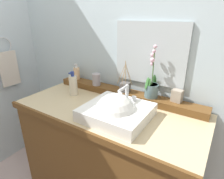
{
  "coord_description": "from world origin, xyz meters",
  "views": [
    {
      "loc": [
        0.68,
        -1.0,
        1.5
      ],
      "look_at": [
        0.05,
        -0.02,
        1.03
      ],
      "focal_mm": 30.1,
      "sensor_mm": 36.0,
      "label": 1
    }
  ],
  "objects_px": {
    "soap_bar": "(111,96)",
    "trinket_box": "(177,96)",
    "soap_dispenser": "(77,73)",
    "lotion_bottle": "(73,85)",
    "hand_towel": "(9,69)",
    "potted_plant": "(151,86)",
    "reed_diffuser": "(125,87)",
    "tumbler_cup": "(96,79)",
    "sink_basin": "(116,113)"
  },
  "relations": [
    {
      "from": "lotion_bottle",
      "to": "soap_dispenser",
      "type": "bearing_deg",
      "value": 125.77
    },
    {
      "from": "potted_plant",
      "to": "lotion_bottle",
      "type": "bearing_deg",
      "value": -162.19
    },
    {
      "from": "soap_bar",
      "to": "tumbler_cup",
      "type": "relative_size",
      "value": 0.68
    },
    {
      "from": "soap_dispenser",
      "to": "reed_diffuser",
      "type": "distance_m",
      "value": 0.54
    },
    {
      "from": "soap_dispenser",
      "to": "hand_towel",
      "type": "distance_m",
      "value": 0.7
    },
    {
      "from": "soap_bar",
      "to": "hand_towel",
      "type": "relative_size",
      "value": 0.2
    },
    {
      "from": "sink_basin",
      "to": "trinket_box",
      "type": "height_order",
      "value": "sink_basin"
    },
    {
      "from": "lotion_bottle",
      "to": "hand_towel",
      "type": "bearing_deg",
      "value": -174.72
    },
    {
      "from": "sink_basin",
      "to": "reed_diffuser",
      "type": "height_order",
      "value": "reed_diffuser"
    },
    {
      "from": "soap_bar",
      "to": "lotion_bottle",
      "type": "xyz_separation_m",
      "value": [
        -0.38,
        0.02,
        -0.0
      ]
    },
    {
      "from": "soap_dispenser",
      "to": "trinket_box",
      "type": "relative_size",
      "value": 1.69
    },
    {
      "from": "trinket_box",
      "to": "hand_towel",
      "type": "bearing_deg",
      "value": -163.28
    },
    {
      "from": "hand_towel",
      "to": "trinket_box",
      "type": "bearing_deg",
      "value": 10.41
    },
    {
      "from": "reed_diffuser",
      "to": "hand_towel",
      "type": "relative_size",
      "value": 0.73
    },
    {
      "from": "trinket_box",
      "to": "lotion_bottle",
      "type": "relative_size",
      "value": 0.43
    },
    {
      "from": "potted_plant",
      "to": "tumbler_cup",
      "type": "relative_size",
      "value": 3.79
    },
    {
      "from": "sink_basin",
      "to": "potted_plant",
      "type": "distance_m",
      "value": 0.36
    },
    {
      "from": "tumbler_cup",
      "to": "hand_towel",
      "type": "height_order",
      "value": "hand_towel"
    },
    {
      "from": "soap_dispenser",
      "to": "lotion_bottle",
      "type": "relative_size",
      "value": 0.73
    },
    {
      "from": "lotion_bottle",
      "to": "hand_towel",
      "type": "distance_m",
      "value": 0.8
    },
    {
      "from": "hand_towel",
      "to": "potted_plant",
      "type": "bearing_deg",
      "value": 10.82
    },
    {
      "from": "soap_dispenser",
      "to": "reed_diffuser",
      "type": "bearing_deg",
      "value": -3.29
    },
    {
      "from": "soap_dispenser",
      "to": "sink_basin",
      "type": "bearing_deg",
      "value": -28.05
    },
    {
      "from": "reed_diffuser",
      "to": "trinket_box",
      "type": "relative_size",
      "value": 2.85
    },
    {
      "from": "reed_diffuser",
      "to": "hand_towel",
      "type": "distance_m",
      "value": 1.21
    },
    {
      "from": "soap_dispenser",
      "to": "trinket_box",
      "type": "distance_m",
      "value": 0.94
    },
    {
      "from": "soap_bar",
      "to": "reed_diffuser",
      "type": "bearing_deg",
      "value": 88.16
    },
    {
      "from": "tumbler_cup",
      "to": "trinket_box",
      "type": "relative_size",
      "value": 1.16
    },
    {
      "from": "soap_dispenser",
      "to": "potted_plant",
      "type": "bearing_deg",
      "value": -1.24
    },
    {
      "from": "hand_towel",
      "to": "lotion_bottle",
      "type": "bearing_deg",
      "value": 5.28
    },
    {
      "from": "sink_basin",
      "to": "soap_bar",
      "type": "distance_m",
      "value": 0.17
    },
    {
      "from": "potted_plant",
      "to": "soap_dispenser",
      "type": "relative_size",
      "value": 2.61
    },
    {
      "from": "potted_plant",
      "to": "soap_dispenser",
      "type": "bearing_deg",
      "value": 178.76
    },
    {
      "from": "potted_plant",
      "to": "trinket_box",
      "type": "bearing_deg",
      "value": 7.32
    },
    {
      "from": "potted_plant",
      "to": "lotion_bottle",
      "type": "xyz_separation_m",
      "value": [
        -0.6,
        -0.19,
        -0.05
      ]
    },
    {
      "from": "soap_bar",
      "to": "hand_towel",
      "type": "bearing_deg",
      "value": -177.36
    },
    {
      "from": "soap_bar",
      "to": "tumbler_cup",
      "type": "height_order",
      "value": "tumbler_cup"
    },
    {
      "from": "soap_bar",
      "to": "soap_dispenser",
      "type": "xyz_separation_m",
      "value": [
        -0.54,
        0.23,
        0.02
      ]
    },
    {
      "from": "reed_diffuser",
      "to": "lotion_bottle",
      "type": "xyz_separation_m",
      "value": [
        -0.39,
        -0.18,
        -0.01
      ]
    },
    {
      "from": "trinket_box",
      "to": "sink_basin",
      "type": "bearing_deg",
      "value": -123.11
    },
    {
      "from": "potted_plant",
      "to": "reed_diffuser",
      "type": "xyz_separation_m",
      "value": [
        -0.21,
        -0.01,
        -0.04
      ]
    },
    {
      "from": "soap_bar",
      "to": "trinket_box",
      "type": "distance_m",
      "value": 0.47
    },
    {
      "from": "soap_dispenser",
      "to": "trinket_box",
      "type": "xyz_separation_m",
      "value": [
        0.94,
        0.01,
        -0.02
      ]
    },
    {
      "from": "sink_basin",
      "to": "potted_plant",
      "type": "relative_size",
      "value": 1.06
    },
    {
      "from": "sink_basin",
      "to": "lotion_bottle",
      "type": "xyz_separation_m",
      "value": [
        -0.5,
        0.14,
        0.05
      ]
    },
    {
      "from": "trinket_box",
      "to": "hand_towel",
      "type": "height_order",
      "value": "hand_towel"
    },
    {
      "from": "soap_bar",
      "to": "tumbler_cup",
      "type": "distance_m",
      "value": 0.34
    },
    {
      "from": "tumbler_cup",
      "to": "trinket_box",
      "type": "height_order",
      "value": "tumbler_cup"
    },
    {
      "from": "soap_bar",
      "to": "lotion_bottle",
      "type": "relative_size",
      "value": 0.34
    },
    {
      "from": "tumbler_cup",
      "to": "soap_dispenser",
      "type": "bearing_deg",
      "value": 172.99
    }
  ]
}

